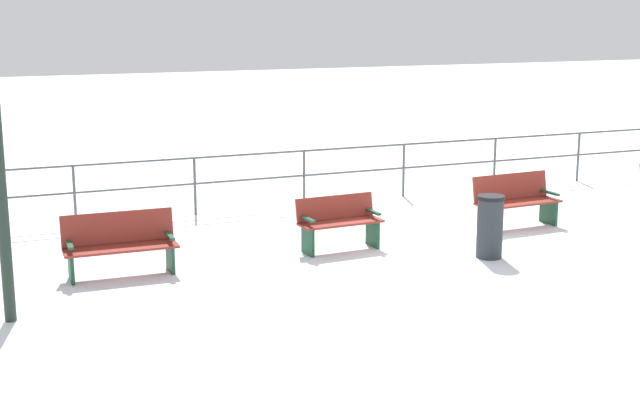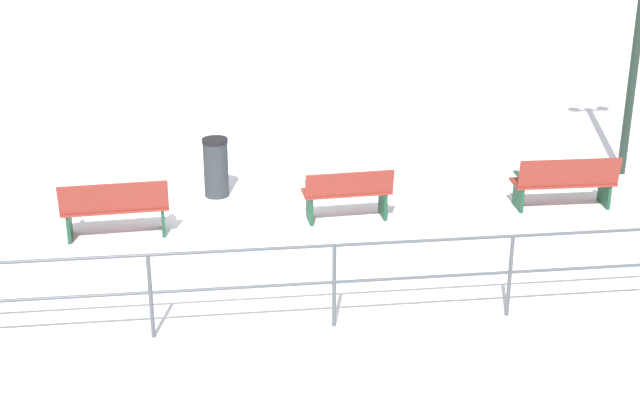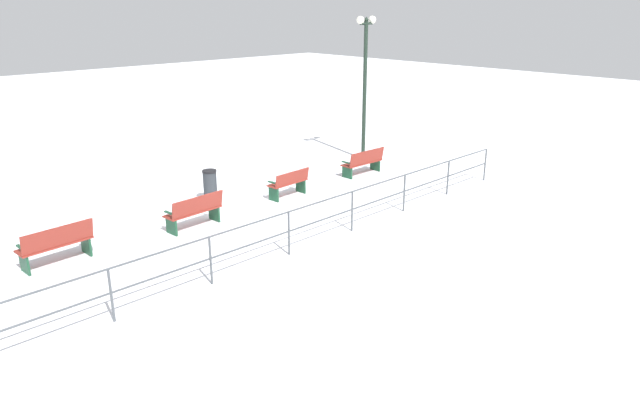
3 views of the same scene
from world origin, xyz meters
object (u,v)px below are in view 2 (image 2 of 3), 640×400
Objects in this scene: bench_third at (115,208)px; trash_bin at (216,167)px; bench_nearest at (565,182)px; bench_second at (348,193)px.

trash_bin is at bearing -47.91° from bench_third.
bench_nearest is 3.49m from bench_second.
bench_nearest is 1.02× the size of bench_third.
bench_nearest is 6.99m from bench_third.
bench_third reaches higher than bench_nearest.
bench_nearest is at bearing -102.94° from trash_bin.
bench_second is 3.50m from bench_third.
bench_second is 0.87× the size of bench_third.
trash_bin reaches higher than bench_third.
bench_nearest is 1.18× the size of bench_second.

